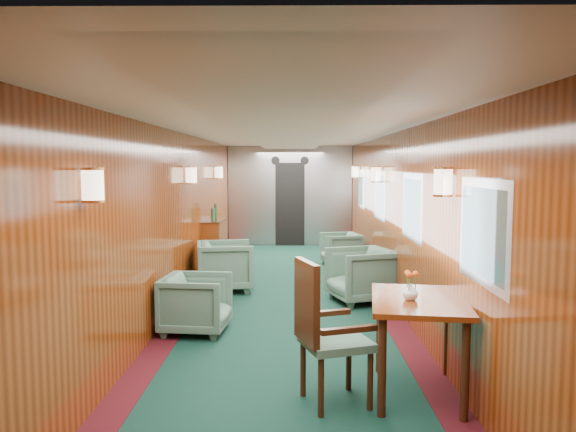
# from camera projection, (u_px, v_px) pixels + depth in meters

# --- Properties ---
(room) EXTENTS (12.00, 12.10, 2.40)m
(room) POSITION_uv_depth(u_px,v_px,m) (287.00, 188.00, 7.63)
(room) COLOR #0D3024
(room) RESTS_ON ground
(bulkhead) EXTENTS (2.98, 0.17, 2.39)m
(bulkhead) POSITION_uv_depth(u_px,v_px,m) (290.00, 196.00, 13.56)
(bulkhead) COLOR #9FA1A6
(bulkhead) RESTS_ON ground
(windows_right) EXTENTS (0.02, 8.60, 0.80)m
(windows_right) POSITION_uv_depth(u_px,v_px,m) (393.00, 200.00, 7.88)
(windows_right) COLOR #B6B8BE
(windows_right) RESTS_ON ground
(wall_sconces) EXTENTS (2.97, 7.97, 0.25)m
(wall_sconces) POSITION_uv_depth(u_px,v_px,m) (288.00, 176.00, 8.18)
(wall_sconces) COLOR #FFF0C6
(wall_sconces) RESTS_ON ground
(dining_table) EXTENTS (0.92, 1.20, 0.83)m
(dining_table) POSITION_uv_depth(u_px,v_px,m) (419.00, 314.00, 4.72)
(dining_table) COLOR maroon
(dining_table) RESTS_ON ground
(side_chair) EXTENTS (0.66, 0.68, 1.19)m
(side_chair) POSITION_uv_depth(u_px,v_px,m) (323.00, 327.00, 4.52)
(side_chair) COLOR #1B4036
(side_chair) RESTS_ON ground
(credenza) EXTENTS (0.34, 1.09, 1.25)m
(credenza) POSITION_uv_depth(u_px,v_px,m) (214.00, 246.00, 10.10)
(credenza) COLOR maroon
(credenza) RESTS_ON ground
(flower_vase) EXTENTS (0.15, 0.15, 0.14)m
(flower_vase) POSITION_uv_depth(u_px,v_px,m) (410.00, 292.00, 4.65)
(flower_vase) COLOR silver
(flower_vase) RESTS_ON dining_table
(armchair_left_near) EXTENTS (0.81, 0.79, 0.68)m
(armchair_left_near) POSITION_uv_depth(u_px,v_px,m) (196.00, 304.00, 6.52)
(armchair_left_near) COLOR #1B4036
(armchair_left_near) RESTS_ON ground
(armchair_left_far) EXTENTS (0.98, 0.96, 0.77)m
(armchair_left_far) POSITION_uv_depth(u_px,v_px,m) (225.00, 266.00, 8.70)
(armchair_left_far) COLOR #1B4036
(armchair_left_far) RESTS_ON ground
(armchair_right_near) EXTENTS (1.06, 1.05, 0.77)m
(armchair_right_near) POSITION_uv_depth(u_px,v_px,m) (361.00, 275.00, 7.97)
(armchair_right_near) COLOR #1B4036
(armchair_right_near) RESTS_ON ground
(armchair_right_far) EXTENTS (0.84, 0.82, 0.64)m
(armchair_right_far) POSITION_uv_depth(u_px,v_px,m) (341.00, 249.00, 10.85)
(armchair_right_far) COLOR #1B4036
(armchair_right_far) RESTS_ON ground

